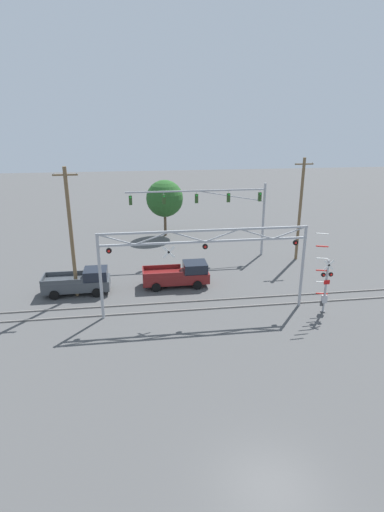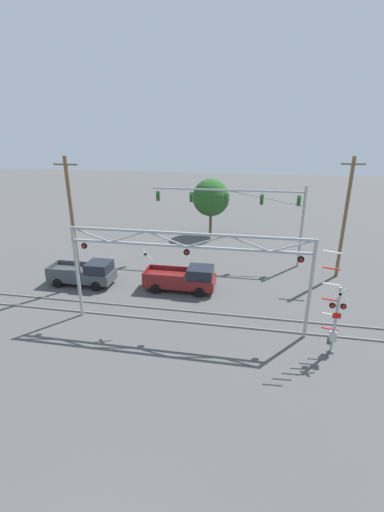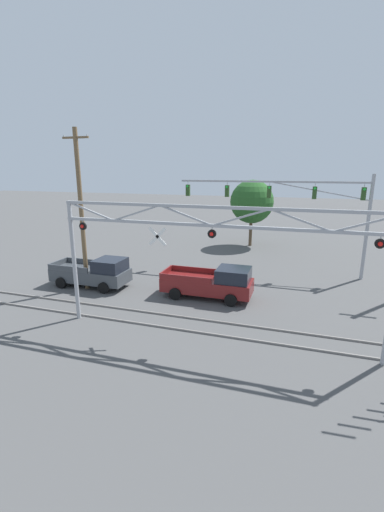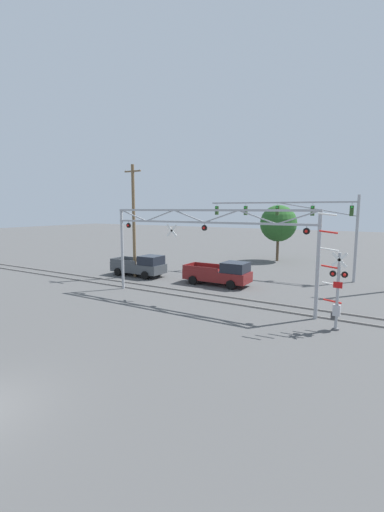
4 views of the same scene
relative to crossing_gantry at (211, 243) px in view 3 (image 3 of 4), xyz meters
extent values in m
cube|color=gray|center=(0.02, 0.28, -4.56)|extent=(80.00, 0.08, 0.10)
cube|color=gray|center=(0.02, 1.72, -4.56)|extent=(80.00, 0.08, 0.10)
cylinder|color=#9EA0A5|center=(-7.28, 0.00, -1.49)|extent=(0.21, 0.21, 6.24)
cube|color=#9EA0A5|center=(0.02, 0.00, 0.76)|extent=(14.80, 0.14, 0.14)
cube|color=#9EA0A5|center=(0.02, 0.00, 1.56)|extent=(14.80, 0.14, 0.14)
cube|color=#9EA0A5|center=(-6.06, 0.00, 1.16)|extent=(2.46, 0.08, 0.88)
cube|color=#9EA0A5|center=(-3.63, 0.00, 1.16)|extent=(2.46, 0.08, 0.88)
cube|color=#9EA0A5|center=(-1.20, 0.00, 1.16)|extent=(2.46, 0.08, 0.88)
cube|color=#9EA0A5|center=(1.23, 0.00, 1.16)|extent=(2.46, 0.08, 0.88)
cube|color=#9EA0A5|center=(3.67, 0.00, 1.16)|extent=(2.46, 0.08, 0.88)
cube|color=#9EA0A5|center=(6.10, 0.00, 1.16)|extent=(2.46, 0.08, 0.88)
cylinder|color=black|center=(-6.57, 0.00, 0.40)|extent=(0.38, 0.10, 0.38)
sphere|color=red|center=(-6.57, -0.07, 0.40)|extent=(0.18, 0.18, 0.18)
cylinder|color=#9EA0A5|center=(-6.57, 0.00, 0.64)|extent=(0.04, 0.04, 0.10)
cylinder|color=black|center=(0.02, 0.00, 0.40)|extent=(0.38, 0.10, 0.38)
sphere|color=red|center=(0.02, -0.07, 0.40)|extent=(0.18, 0.18, 0.18)
cylinder|color=#9EA0A5|center=(0.02, 0.00, 0.64)|extent=(0.04, 0.04, 0.10)
cylinder|color=black|center=(6.61, 0.00, 0.40)|extent=(0.38, 0.10, 0.38)
sphere|color=red|center=(6.61, -0.07, 0.40)|extent=(0.18, 0.18, 0.18)
cylinder|color=#9EA0A5|center=(6.61, 0.00, 0.64)|extent=(0.04, 0.04, 0.10)
cube|color=white|center=(-2.53, -0.10, 0.14)|extent=(0.88, 0.03, 0.88)
cube|color=white|center=(-2.53, -0.10, 0.14)|extent=(0.88, 0.03, 0.88)
cylinder|color=black|center=(-2.53, -0.12, 0.14)|extent=(0.04, 0.04, 0.02)
cylinder|color=#9EA0A5|center=(8.11, 11.98, -0.89)|extent=(0.24, 0.24, 7.43)
cube|color=#9EA0A5|center=(1.25, 11.98, 2.23)|extent=(13.73, 0.14, 0.14)
cube|color=#9EA0A5|center=(4.68, 11.98, 1.63)|extent=(6.88, 0.08, 1.28)
cylinder|color=#9EA0A5|center=(-5.11, 11.98, 2.08)|extent=(0.04, 0.04, 0.30)
cube|color=#28471E|center=(-5.11, 11.98, 1.49)|extent=(0.30, 0.26, 0.89)
sphere|color=green|center=(-5.11, 11.81, 1.80)|extent=(0.18, 0.18, 0.18)
cylinder|color=#9EA0A5|center=(-1.93, 11.98, 2.08)|extent=(0.04, 0.04, 0.30)
cube|color=#28471E|center=(-1.93, 11.98, 1.49)|extent=(0.30, 0.26, 0.89)
sphere|color=green|center=(-1.93, 11.81, 1.80)|extent=(0.18, 0.18, 0.18)
cylinder|color=#9EA0A5|center=(1.25, 11.98, 2.08)|extent=(0.04, 0.04, 0.30)
cube|color=#28471E|center=(1.25, 11.98, 1.49)|extent=(0.30, 0.26, 0.89)
sphere|color=green|center=(1.25, 11.81, 1.80)|extent=(0.18, 0.18, 0.18)
cylinder|color=#9EA0A5|center=(4.43, 11.98, 2.08)|extent=(0.04, 0.04, 0.30)
cube|color=#28471E|center=(4.43, 11.98, 1.49)|extent=(0.30, 0.26, 0.89)
sphere|color=green|center=(4.43, 11.81, 1.80)|extent=(0.18, 0.18, 0.18)
cylinder|color=#9EA0A5|center=(7.61, 11.98, 2.08)|extent=(0.04, 0.04, 0.30)
cube|color=#28471E|center=(7.61, 11.98, 1.49)|extent=(0.30, 0.26, 0.89)
sphere|color=green|center=(7.61, 11.81, 1.80)|extent=(0.18, 0.18, 0.18)
cube|color=maroon|center=(-1.57, 5.09, -3.82)|extent=(5.54, 2.02, 0.83)
cube|color=black|center=(0.08, 5.09, -3.00)|extent=(1.94, 1.86, 0.80)
cube|color=maroon|center=(-2.64, 4.12, -3.22)|extent=(3.20, 0.08, 0.36)
cube|color=maroon|center=(-2.64, 6.06, -3.22)|extent=(3.20, 0.08, 0.36)
cube|color=maroon|center=(-4.29, 5.09, -3.22)|extent=(0.10, 1.94, 0.36)
cylinder|color=black|center=(0.14, 4.06, -4.23)|extent=(0.74, 0.24, 0.74)
cylinder|color=black|center=(0.14, 6.11, -4.23)|extent=(0.74, 0.24, 0.74)
cylinder|color=black|center=(-3.29, 4.06, -4.23)|extent=(0.74, 0.24, 0.74)
cylinder|color=black|center=(-3.29, 6.11, -4.23)|extent=(0.74, 0.24, 0.74)
cube|color=#3D4247|center=(-9.65, 4.69, -3.82)|extent=(5.25, 2.02, 0.83)
cube|color=black|center=(-8.09, 4.69, -3.00)|extent=(1.84, 1.86, 0.80)
cube|color=#3D4247|center=(-10.67, 3.71, -3.22)|extent=(3.02, 0.08, 0.36)
cube|color=#3D4247|center=(-10.67, 5.66, -3.22)|extent=(3.02, 0.08, 0.36)
cube|color=#3D4247|center=(-12.23, 4.69, -3.22)|extent=(0.10, 1.94, 0.36)
cylinder|color=black|center=(-8.02, 3.66, -4.23)|extent=(0.74, 0.24, 0.74)
cylinder|color=black|center=(-8.02, 5.71, -4.23)|extent=(0.74, 0.24, 0.74)
cylinder|color=black|center=(-11.28, 3.66, -4.23)|extent=(0.74, 0.24, 0.74)
cylinder|color=black|center=(-11.28, 5.71, -4.23)|extent=(0.74, 0.24, 0.74)
cylinder|color=brown|center=(-9.61, 4.17, 0.48)|extent=(0.28, 0.28, 10.18)
cube|color=brown|center=(-9.61, 4.17, 4.97)|extent=(1.80, 0.12, 0.12)
cylinder|color=silver|center=(-10.43, 4.17, 5.07)|extent=(0.08, 0.08, 0.12)
cylinder|color=silver|center=(-8.79, 4.17, 5.07)|extent=(0.08, 0.08, 0.12)
cylinder|color=brown|center=(-1.22, 20.62, -3.10)|extent=(0.32, 0.32, 3.01)
sphere|color=#265623|center=(-1.22, 20.62, -0.08)|extent=(4.35, 4.35, 4.35)
camera|label=1|loc=(-4.63, -26.06, 8.82)|focal=28.00mm
camera|label=2|loc=(3.84, -18.87, 7.22)|focal=24.00mm
camera|label=3|loc=(3.71, -14.26, 3.17)|focal=24.00mm
camera|label=4|loc=(10.97, -19.91, 1.66)|focal=24.00mm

